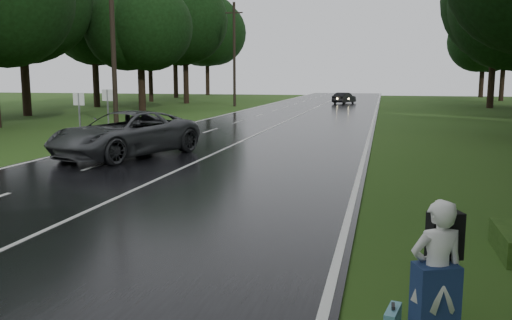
{
  "coord_description": "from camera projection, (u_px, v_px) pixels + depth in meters",
  "views": [
    {
      "loc": [
        6.46,
        -8.49,
        3.07
      ],
      "look_at": [
        3.55,
        3.66,
        1.1
      ],
      "focal_mm": 37.35,
      "sensor_mm": 36.0,
      "label": 1
    }
  ],
  "objects": [
    {
      "name": "ground",
      "position": [
        30.0,
        239.0,
        10.12
      ],
      "size": [
        160.0,
        160.0,
        0.0
      ],
      "primitive_type": "plane",
      "color": "#284715",
      "rests_on": "ground"
    },
    {
      "name": "road",
      "position": [
        262.0,
        132.0,
        29.33
      ],
      "size": [
        12.0,
        140.0,
        0.04
      ],
      "primitive_type": "cube",
      "color": "black",
      "rests_on": "ground"
    },
    {
      "name": "lane_center",
      "position": [
        262.0,
        132.0,
        29.33
      ],
      "size": [
        0.12,
        140.0,
        0.01
      ],
      "primitive_type": "cube",
      "color": "silver",
      "rests_on": "road"
    },
    {
      "name": "grey_car",
      "position": [
        125.0,
        134.0,
        20.27
      ],
      "size": [
        4.68,
        6.75,
        1.71
      ],
      "primitive_type": "imported",
      "rotation": [
        0.0,
        0.0,
        5.95
      ],
      "color": "#494B4E",
      "rests_on": "road"
    },
    {
      "name": "far_car",
      "position": [
        344.0,
        98.0,
        59.57
      ],
      "size": [
        2.52,
        3.95,
        1.23
      ],
      "primitive_type": "imported",
      "rotation": [
        0.0,
        0.0,
        2.79
      ],
      "color": "black",
      "rests_on": "road"
    },
    {
      "name": "hitchhiker",
      "position": [
        437.0,
        278.0,
        6.05
      ],
      "size": [
        0.74,
        0.71,
        1.72
      ],
      "color": "silver",
      "rests_on": "ground"
    },
    {
      "name": "utility_pole_mid",
      "position": [
        117.0,
        130.0,
        30.71
      ],
      "size": [
        1.8,
        0.28,
        9.42
      ],
      "primitive_type": null,
      "color": "black",
      "rests_on": "ground"
    },
    {
      "name": "utility_pole_far",
      "position": [
        235.0,
        106.0,
        54.86
      ],
      "size": [
        1.8,
        0.28,
        10.42
      ],
      "primitive_type": null,
      "color": "black",
      "rests_on": "ground"
    },
    {
      "name": "road_sign_a",
      "position": [
        81.0,
        143.0,
        24.77
      ],
      "size": [
        0.55,
        0.1,
        2.3
      ],
      "primitive_type": null,
      "color": "white",
      "rests_on": "ground"
    },
    {
      "name": "road_sign_b",
      "position": [
        109.0,
        137.0,
        27.3
      ],
      "size": [
        0.58,
        0.1,
        2.41
      ],
      "primitive_type": null,
      "color": "white",
      "rests_on": "ground"
    },
    {
      "name": "tree_left_e",
      "position": [
        143.0,
        111.0,
        47.89
      ],
      "size": [
        8.48,
        8.48,
        13.25
      ],
      "primitive_type": null,
      "color": "black",
      "rests_on": "ground"
    },
    {
      "name": "tree_left_f",
      "position": [
        186.0,
        103.0,
        60.67
      ],
      "size": [
        10.66,
        10.66,
        16.66
      ],
      "primitive_type": null,
      "color": "black",
      "rests_on": "ground"
    },
    {
      "name": "tree_right_f",
      "position": [
        490.0,
        108.0,
        51.91
      ],
      "size": [
        10.97,
        10.97,
        17.15
      ],
      "primitive_type": null,
      "color": "black",
      "rests_on": "ground"
    }
  ]
}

